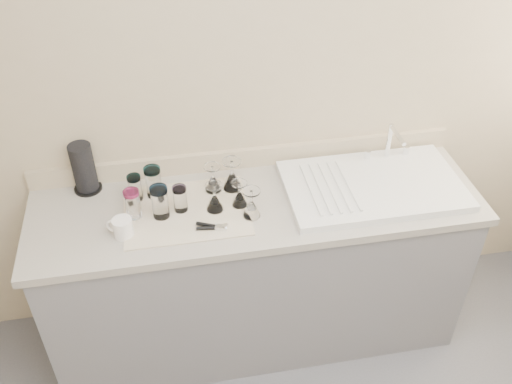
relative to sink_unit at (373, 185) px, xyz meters
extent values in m
cube|color=tan|center=(-0.55, 0.30, 0.33)|extent=(3.50, 0.04, 2.50)
cube|color=slate|center=(-0.55, 0.00, -0.49)|extent=(2.00, 0.60, 0.86)
cube|color=gray|center=(-0.55, 0.00, -0.04)|extent=(2.06, 0.62, 0.04)
cube|color=white|center=(0.00, 0.00, 0.00)|extent=(0.82, 0.50, 0.03)
cylinder|color=silver|center=(0.14, 0.20, 0.11)|extent=(0.02, 0.02, 0.18)
cylinder|color=silver|center=(0.14, 0.12, 0.19)|extent=(0.02, 0.16, 0.02)
cylinder|color=silver|center=(0.04, 0.20, 0.04)|extent=(0.03, 0.03, 0.04)
cylinder|color=silver|center=(0.24, 0.20, 0.04)|extent=(0.03, 0.03, 0.04)
cube|color=white|center=(-0.87, -0.01, -0.02)|extent=(0.55, 0.42, 0.01)
cylinder|color=white|center=(-1.09, 0.11, 0.04)|extent=(0.06, 0.06, 0.11)
cylinder|color=teal|center=(-1.09, 0.11, 0.11)|extent=(0.06, 0.06, 0.02)
cylinder|color=white|center=(-1.01, 0.12, 0.05)|extent=(0.07, 0.07, 0.13)
cylinder|color=#30AFC6|center=(-1.01, 0.12, 0.13)|extent=(0.08, 0.08, 0.02)
cylinder|color=white|center=(-1.10, -0.01, 0.05)|extent=(0.07, 0.07, 0.12)
cylinder|color=#EC3A98|center=(-1.10, -0.01, 0.12)|extent=(0.07, 0.07, 0.02)
cylinder|color=white|center=(-0.98, -0.03, 0.06)|extent=(0.07, 0.07, 0.13)
cylinder|color=#2F70BD|center=(-0.98, -0.03, 0.13)|extent=(0.08, 0.08, 0.02)
cylinder|color=white|center=(-0.90, 0.00, 0.04)|extent=(0.06, 0.06, 0.11)
cylinder|color=#B893DA|center=(-0.90, 0.00, 0.11)|extent=(0.06, 0.06, 0.02)
cone|color=white|center=(-0.74, 0.11, 0.02)|extent=(0.08, 0.08, 0.07)
cylinder|color=white|center=(-0.74, 0.11, 0.09)|extent=(0.01, 0.01, 0.06)
cylinder|color=white|center=(-0.74, 0.11, 0.12)|extent=(0.08, 0.08, 0.01)
cone|color=white|center=(-0.65, 0.11, 0.03)|extent=(0.09, 0.09, 0.08)
cylinder|color=white|center=(-0.65, 0.11, 0.10)|extent=(0.01, 0.01, 0.07)
cylinder|color=white|center=(-0.65, 0.11, 0.14)|extent=(0.09, 0.09, 0.01)
cone|color=white|center=(-0.75, -0.03, 0.02)|extent=(0.08, 0.08, 0.07)
cylinder|color=white|center=(-0.75, -0.03, 0.09)|extent=(0.01, 0.01, 0.06)
cylinder|color=white|center=(-0.75, -0.03, 0.12)|extent=(0.08, 0.08, 0.01)
cone|color=white|center=(-0.63, -0.01, 0.02)|extent=(0.07, 0.07, 0.07)
cylinder|color=white|center=(-0.63, -0.01, 0.08)|extent=(0.01, 0.01, 0.05)
cylinder|color=white|center=(-0.63, -0.01, 0.11)|extent=(0.07, 0.07, 0.01)
cone|color=white|center=(-0.59, -0.10, 0.03)|extent=(0.08, 0.08, 0.07)
cylinder|color=white|center=(-0.59, -0.10, 0.09)|extent=(0.01, 0.01, 0.06)
cylinder|color=white|center=(-0.59, -0.10, 0.12)|extent=(0.08, 0.08, 0.01)
cube|color=silver|center=(-0.74, -0.16, 0.00)|extent=(0.06, 0.04, 0.02)
cylinder|color=black|center=(-0.79, -0.16, 0.00)|extent=(0.11, 0.03, 0.02)
cylinder|color=black|center=(-0.79, -0.14, 0.00)|extent=(0.10, 0.06, 0.02)
cylinder|color=white|center=(-1.15, -0.12, 0.02)|extent=(0.11, 0.11, 0.09)
torus|color=white|center=(-1.19, -0.10, 0.02)|extent=(0.06, 0.04, 0.07)
cylinder|color=black|center=(-1.31, 0.24, -0.01)|extent=(0.13, 0.13, 0.01)
cylinder|color=black|center=(-1.31, 0.24, 0.11)|extent=(0.10, 0.10, 0.23)
camera|label=1|loc=(-0.92, -1.97, 1.63)|focal=40.00mm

